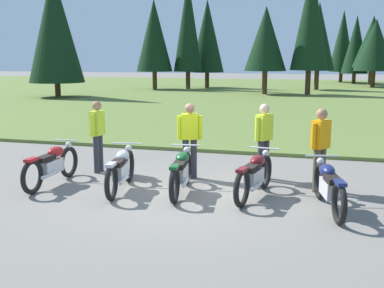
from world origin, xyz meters
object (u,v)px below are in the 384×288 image
at_px(motorcycle_maroon, 255,175).
at_px(rider_near_row_end, 264,137).
at_px(rider_in_hivis_vest, 320,145).
at_px(motorcycle_silver, 121,169).
at_px(rider_with_back_turned, 190,136).
at_px(motorcycle_red, 52,165).
at_px(motorcycle_navy, 329,186).
at_px(rider_checking_bike, 98,132).
at_px(motorcycle_british_green, 181,171).

xyz_separation_m(motorcycle_maroon, rider_near_row_end, (-0.02, 1.42, 0.51)).
height_order(rider_near_row_end, rider_in_hivis_vest, same).
bearing_deg(motorcycle_silver, rider_in_hivis_vest, 14.75).
bearing_deg(rider_with_back_turned, rider_in_hivis_vest, -6.64).
relative_size(motorcycle_red, motorcycle_navy, 1.02).
bearing_deg(motorcycle_maroon, rider_near_row_end, 90.64).
bearing_deg(motorcycle_silver, rider_checking_bike, 131.36).
relative_size(motorcycle_red, motorcycle_silver, 1.01).
bearing_deg(motorcycle_british_green, motorcycle_navy, -7.39).
distance_m(motorcycle_silver, motorcycle_navy, 4.04).
height_order(motorcycle_red, rider_checking_bike, rider_checking_bike).
xyz_separation_m(motorcycle_red, motorcycle_silver, (1.56, 0.01, 0.00)).
relative_size(motorcycle_silver, motorcycle_navy, 1.01).
distance_m(motorcycle_red, rider_near_row_end, 4.56).
bearing_deg(motorcycle_british_green, rider_checking_bike, 154.06).
relative_size(motorcycle_maroon, rider_in_hivis_vest, 1.25).
xyz_separation_m(rider_near_row_end, rider_in_hivis_vest, (1.20, -0.66, 0.00)).
distance_m(motorcycle_navy, rider_in_hivis_vest, 1.34).
distance_m(motorcycle_silver, rider_in_hivis_vest, 4.01).
bearing_deg(rider_in_hivis_vest, rider_near_row_end, 151.24).
distance_m(rider_near_row_end, rider_with_back_turned, 1.62).
height_order(motorcycle_british_green, rider_with_back_turned, rider_with_back_turned).
xyz_separation_m(motorcycle_silver, rider_in_hivis_vest, (3.85, 1.01, 0.51)).
relative_size(motorcycle_navy, rider_with_back_turned, 1.24).
bearing_deg(motorcycle_navy, motorcycle_red, 177.89).
xyz_separation_m(motorcycle_navy, rider_near_row_end, (-1.38, 1.89, 0.51)).
xyz_separation_m(motorcycle_british_green, rider_with_back_turned, (-0.16, 1.19, 0.51)).
bearing_deg(rider_in_hivis_vest, rider_checking_bike, 176.70).
distance_m(motorcycle_red, rider_in_hivis_vest, 5.53).
xyz_separation_m(motorcycle_red, motorcycle_british_green, (2.79, 0.16, 0.00)).
bearing_deg(rider_checking_bike, rider_near_row_end, 5.60).
bearing_deg(rider_in_hivis_vest, motorcycle_navy, -81.55).
bearing_deg(rider_in_hivis_vest, motorcycle_silver, -165.25).
height_order(motorcycle_red, rider_near_row_end, rider_near_row_end).
distance_m(motorcycle_red, motorcycle_maroon, 4.23).
height_order(motorcycle_red, motorcycle_navy, same).
distance_m(motorcycle_red, rider_checking_bike, 1.47).
bearing_deg(motorcycle_british_green, motorcycle_maroon, 4.08).
bearing_deg(rider_checking_bike, motorcycle_navy, -16.33).
distance_m(motorcycle_red, motorcycle_british_green, 2.79).
height_order(motorcycle_navy, rider_in_hivis_vest, rider_in_hivis_vest).
bearing_deg(motorcycle_british_green, motorcycle_silver, -173.08).
bearing_deg(motorcycle_british_green, motorcycle_red, -176.77).
relative_size(motorcycle_british_green, rider_near_row_end, 1.26).
xyz_separation_m(rider_near_row_end, rider_checking_bike, (-3.79, -0.37, 0.00)).
distance_m(motorcycle_british_green, motorcycle_navy, 2.83).
distance_m(motorcycle_british_green, rider_with_back_turned, 1.30).
bearing_deg(rider_with_back_turned, motorcycle_navy, -27.61).
height_order(rider_checking_bike, rider_with_back_turned, same).
distance_m(motorcycle_maroon, rider_in_hivis_vest, 1.50).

